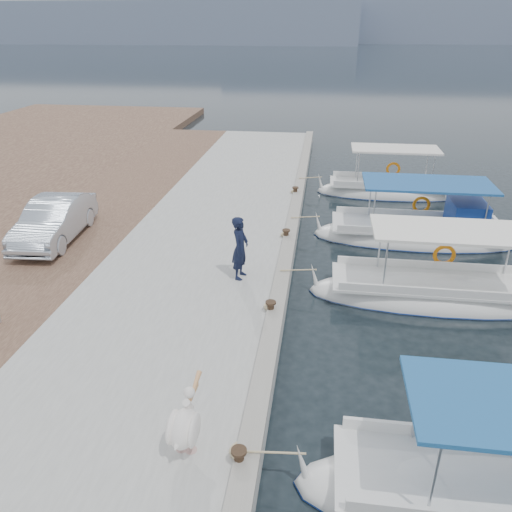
{
  "coord_description": "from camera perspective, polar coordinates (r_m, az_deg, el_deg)",
  "views": [
    {
      "loc": [
        0.78,
        -9.66,
        7.42
      ],
      "look_at": [
        -1.0,
        3.43,
        1.2
      ],
      "focal_mm": 35.0,
      "sensor_mm": 36.0,
      "label": 1
    }
  ],
  "objects": [
    {
      "name": "mooring_bollards",
      "position": [
        13.08,
        1.69,
        -5.74
      ],
      "size": [
        0.28,
        20.28,
        0.33
      ],
      "color": "black",
      "rests_on": "concrete_quay"
    },
    {
      "name": "quay_curb",
      "position": [
        16.22,
        3.48,
        0.14
      ],
      "size": [
        0.44,
        40.0,
        0.12
      ],
      "primitive_type": "cube",
      "color": "gray",
      "rests_on": "concrete_quay"
    },
    {
      "name": "distant_hills",
      "position": [
        213.11,
        17.09,
        24.29
      ],
      "size": [
        330.0,
        60.0,
        18.0
      ],
      "color": "gray",
      "rests_on": "ground"
    },
    {
      "name": "pelican",
      "position": [
        9.22,
        -8.18,
        -18.64
      ],
      "size": [
        0.53,
        1.42,
        1.11
      ],
      "color": "tan",
      "rests_on": "concrete_quay"
    },
    {
      "name": "cobblestone_strip",
      "position": [
        18.53,
        -21.27,
        0.64
      ],
      "size": [
        4.0,
        40.0,
        0.5
      ],
      "primitive_type": "cube",
      "color": "brown",
      "rests_on": "ground"
    },
    {
      "name": "fishing_caique_e",
      "position": [
        24.49,
        14.73,
        7.05
      ],
      "size": [
        6.54,
        2.04,
        2.83
      ],
      "color": "white",
      "rests_on": "ground"
    },
    {
      "name": "parked_car",
      "position": [
        18.59,
        -22.07,
        3.82
      ],
      "size": [
        1.86,
        4.47,
        1.44
      ],
      "primitive_type": "imported",
      "rotation": [
        0.0,
        0.0,
        0.08
      ],
      "color": "silver",
      "rests_on": "cobblestone_strip"
    },
    {
      "name": "fishing_caique_d",
      "position": [
        19.61,
        18.04,
        2.27
      ],
      "size": [
        7.56,
        2.46,
        2.83
      ],
      "color": "white",
      "rests_on": "ground"
    },
    {
      "name": "fisherman",
      "position": [
        14.51,
        -1.83,
        0.93
      ],
      "size": [
        0.56,
        0.76,
        1.91
      ],
      "primitive_type": "imported",
      "rotation": [
        0.0,
        0.0,
        1.41
      ],
      "color": "black",
      "rests_on": "concrete_quay"
    },
    {
      "name": "ground",
      "position": [
        12.21,
        2.54,
        -12.25
      ],
      "size": [
        400.0,
        400.0,
        0.0
      ],
      "primitive_type": "plane",
      "color": "black",
      "rests_on": "ground"
    },
    {
      "name": "fishing_caique_c",
      "position": [
        15.61,
        19.89,
        -4.3
      ],
      "size": [
        7.44,
        2.16,
        2.83
      ],
      "color": "white",
      "rests_on": "ground"
    },
    {
      "name": "concrete_quay",
      "position": [
        16.75,
        -6.06,
        -0.27
      ],
      "size": [
        6.0,
        40.0,
        0.5
      ],
      "primitive_type": "cube",
      "color": "#A3A49E",
      "rests_on": "ground"
    }
  ]
}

